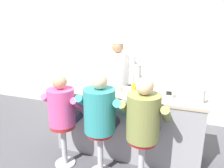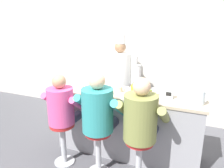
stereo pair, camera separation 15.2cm
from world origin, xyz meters
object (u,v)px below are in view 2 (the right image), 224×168
Objects in this scene: mustard_bottle_yellow at (133,89)px; diner_seated_olive at (141,120)px; ketchup_bottle_red at (142,89)px; coffee_mug_white at (155,92)px; hot_sauce_bottle_orange at (151,94)px; cereal_bowl at (108,92)px; cook_in_whites_near at (120,77)px; coffee_mug_tan at (120,89)px; breakfast_plate at (85,87)px; napkin_dispenser_chrome at (169,93)px; cup_stack_steel at (138,78)px; water_pitcher_clear at (200,97)px; diner_seated_pink at (62,109)px; diner_seated_teal at (99,113)px.

diner_seated_olive is (0.26, -0.50, -0.23)m from mustard_bottle_yellow.
coffee_mug_white is at bearing 42.58° from ketchup_bottle_red.
hot_sauce_bottle_orange is 0.90× the size of cereal_bowl.
cook_in_whites_near is (-0.88, 0.90, -0.07)m from coffee_mug_white.
diner_seated_olive reaches higher than ketchup_bottle_red.
ketchup_bottle_red is at bearing 105.22° from diner_seated_olive.
coffee_mug_tan is at bearing -69.01° from cook_in_whites_near.
breakfast_plate is 1.35m from napkin_dispenser_chrome.
cup_stack_steel is at bearing 110.11° from diner_seated_olive.
mustard_bottle_yellow is 0.90m from water_pitcher_clear.
cook_in_whites_near is (-0.73, 1.04, -0.14)m from ketchup_bottle_red.
diner_seated_pink is at bearing -179.79° from diner_seated_olive.
ketchup_bottle_red is at bearing -137.42° from coffee_mug_white.
ketchup_bottle_red is 0.18× the size of diner_seated_pink.
mustard_bottle_yellow is 0.63m from diner_seated_teal.
diner_seated_teal is at bearing -157.25° from water_pitcher_clear.
ketchup_bottle_red is 1.28m from cook_in_whites_near.
diner_seated_pink is 0.58m from diner_seated_teal.
hot_sauce_bottle_orange is 0.69× the size of water_pitcher_clear.
breakfast_plate is at bearing 84.74° from diner_seated_pink.
water_pitcher_clear is at bearing -4.81° from coffee_mug_tan.
mustard_bottle_yellow is 1.69× the size of coffee_mug_white.
ketchup_bottle_red is 1.32× the size of water_pitcher_clear.
diner_seated_pink reaches higher than mustard_bottle_yellow.
breakfast_plate is (-0.97, 0.06, -0.10)m from ketchup_bottle_red.
diner_seated_teal is at bearing -140.61° from hot_sauce_bottle_orange.
diner_seated_olive is (0.50, -0.61, -0.16)m from coffee_mug_tan.
cup_stack_steel is (0.37, 0.31, 0.18)m from cereal_bowl.
diner_seated_olive is (0.58, -0.00, -0.00)m from diner_seated_teal.
coffee_mug_tan is 0.63m from diner_seated_teal.
diner_seated_pink is at bearing -153.16° from ketchup_bottle_red.
cup_stack_steel is at bearing -54.06° from cook_in_whites_near.
ketchup_bottle_red is at bearing 49.27° from diner_seated_teal.
hot_sauce_bottle_orange is 0.09× the size of diner_seated_pink.
napkin_dispenser_chrome is 0.10× the size of diner_seated_olive.
diner_seated_olive is at bearing -27.23° from breakfast_plate.
diner_seated_teal is (-0.32, -0.73, -0.33)m from cup_stack_steel.
napkin_dispenser_chrome is at bearing 0.75° from breakfast_plate.
hot_sauce_bottle_orange is at bearing 89.69° from diner_seated_olive.
diner_seated_teal is (-0.32, -0.50, -0.22)m from mustard_bottle_yellow.
cereal_bowl is (-1.27, -0.09, -0.06)m from water_pitcher_clear.
breakfast_plate is 1.13m from coffee_mug_white.
cereal_bowl is 1.11× the size of coffee_mug_white.
cup_stack_steel reaches higher than diner_seated_pink.
diner_seated_olive reaches higher than coffee_mug_tan.
mustard_bottle_yellow is 0.27m from coffee_mug_tan.
hot_sauce_bottle_orange reaches higher than cereal_bowl.
cook_in_whites_near reaches higher than cereal_bowl.
water_pitcher_clear is 0.10× the size of cook_in_whites_near.
diner_seated_teal reaches higher than ketchup_bottle_red.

